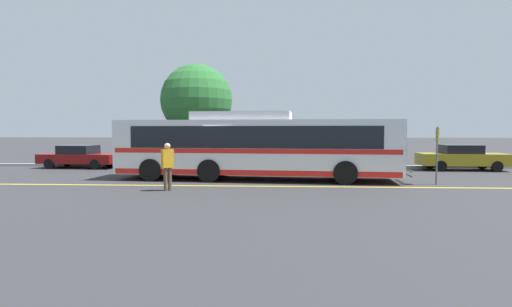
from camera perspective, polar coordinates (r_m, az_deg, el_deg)
ground_plane at (r=18.47m, az=-3.09°, el=-3.70°), size 220.00×220.00×0.00m
lane_strip_0 at (r=16.18m, az=-0.46°, el=-4.68°), size 32.64×0.20×0.01m
curb_strip at (r=24.50m, az=0.84°, el=-1.80°), size 40.64×0.36×0.15m
transit_bus at (r=18.24m, az=-0.06°, el=1.15°), size 13.10×3.62×3.10m
parked_car_0 at (r=26.26m, az=-23.84°, el=-0.38°), size 4.70×2.20×1.37m
parked_car_1 at (r=24.21m, az=-12.35°, el=-0.32°), size 4.77×2.02×1.51m
parked_car_2 at (r=23.06m, az=1.30°, el=-0.57°), size 4.07×2.20×1.38m
parked_car_3 at (r=23.73m, az=13.99°, el=-0.47°), size 4.67×2.09×1.43m
parked_car_4 at (r=25.41m, az=27.33°, el=-0.49°), size 4.79×2.04×1.44m
pedestrian_0 at (r=15.24m, az=-12.53°, el=-1.40°), size 0.47×0.43×1.79m
bus_stop_sign at (r=18.17m, az=24.45°, el=0.70°), size 0.07×0.40×2.41m
tree_0 at (r=26.95m, az=-8.48°, el=7.54°), size 4.74×4.74×6.64m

